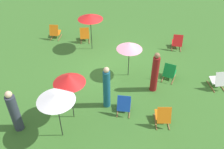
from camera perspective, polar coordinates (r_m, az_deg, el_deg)
ground_plane at (r=11.49m, az=1.19°, el=1.58°), size 40.00×40.00×0.00m
deckchair_0 at (r=13.50m, az=-6.34°, el=9.10°), size 0.67×0.86×0.83m
deckchair_1 at (r=9.10m, az=2.81°, el=-6.97°), size 0.53×0.79×0.83m
deckchair_2 at (r=13.17m, az=14.89°, el=7.23°), size 0.50×0.77×0.83m
deckchair_3 at (r=10.87m, az=13.20°, el=0.48°), size 0.64×0.85×0.83m
deckchair_4 at (r=11.06m, az=23.48°, el=-1.27°), size 0.69×0.87×0.83m
deckchair_5 at (r=14.08m, az=-13.09°, el=9.57°), size 0.55×0.80×0.83m
deckchair_7 at (r=8.87m, az=11.74°, el=-9.39°), size 0.61×0.84×0.83m
umbrella_0 at (r=8.10m, az=-9.95°, el=-1.04°), size 1.08×1.08×1.92m
umbrella_1 at (r=12.13m, az=-5.07°, el=13.26°), size 1.23×1.23×1.93m
umbrella_2 at (r=7.55m, az=-12.94°, el=-5.35°), size 1.18×1.18×1.83m
umbrella_3 at (r=10.24m, az=4.08°, el=6.65°), size 1.09×1.09×1.66m
person_0 at (r=9.01m, az=-1.25°, el=-3.19°), size 0.33×0.33×1.80m
person_1 at (r=9.88m, az=9.94°, el=0.35°), size 0.30×0.30×1.79m
person_2 at (r=8.84m, az=-21.71°, el=-8.08°), size 0.42×0.42×1.69m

